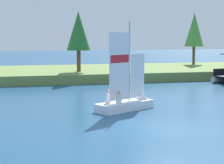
# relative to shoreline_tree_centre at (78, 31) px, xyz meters

# --- Properties ---
(ground_plane) EXTENTS (200.00, 200.00, 0.00)m
(ground_plane) POSITION_rel_shoreline_tree_centre_xyz_m (0.57, -21.24, -4.76)
(ground_plane) COLOR navy
(shore_bank) EXTENTS (80.00, 12.86, 0.88)m
(shore_bank) POSITION_rel_shoreline_tree_centre_xyz_m (0.57, 3.12, -4.32)
(shore_bank) COLOR olive
(shore_bank) RESTS_ON ground
(shoreline_tree_centre) EXTENTS (2.28, 2.28, 5.77)m
(shoreline_tree_centre) POSITION_rel_shoreline_tree_centre_xyz_m (0.00, 0.00, 0.00)
(shoreline_tree_centre) COLOR brown
(shoreline_tree_centre) RESTS_ON shore_bank
(shoreline_tree_midright) EXTENTS (2.29, 2.29, 6.17)m
(shoreline_tree_midright) POSITION_rel_shoreline_tree_centre_xyz_m (15.23, 6.76, 0.26)
(shoreline_tree_midright) COLOR brown
(shoreline_tree_midright) RESTS_ON shore_bank
(sailboat) EXTENTS (4.26, 3.08, 5.51)m
(sailboat) POSITION_rel_shoreline_tree_centre_xyz_m (0.60, -15.88, -4.31)
(sailboat) COLOR white
(sailboat) RESTS_ON ground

